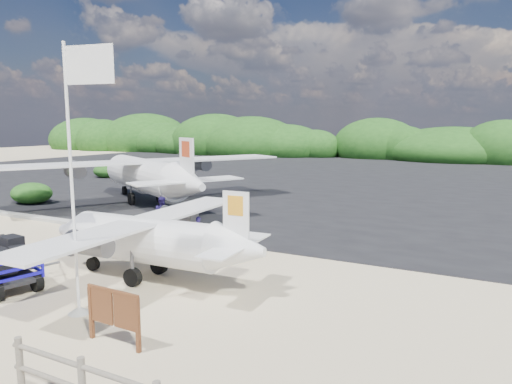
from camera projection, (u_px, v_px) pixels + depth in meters
ground at (107, 280)px, 13.70m from camera, size 160.00×160.00×0.00m
asphalt_apron at (360, 178)px, 40.12m from camera, size 90.00×50.00×0.04m
vegetation_band at (407, 159)px, 62.14m from camera, size 124.00×8.00×4.40m
baggage_cart at (6, 288)px, 13.00m from camera, size 2.89×2.11×1.30m
flagpole at (79, 313)px, 11.25m from camera, size 1.37×0.75×6.48m
signboard at (115, 345)px, 9.63m from camera, size 1.52×0.19×1.25m
crew_a at (197, 239)px, 15.41m from camera, size 0.63×0.46×1.59m
crew_b at (162, 213)px, 20.07m from camera, size 0.76×0.61×1.51m
crew_c at (165, 236)px, 15.89m from camera, size 0.99×0.63×1.57m
aircraft_small at (223, 169)px, 48.06m from camera, size 7.86×7.86×2.74m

